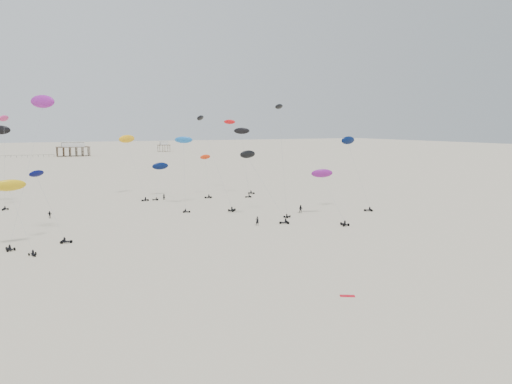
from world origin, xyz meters
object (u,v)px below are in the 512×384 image
rig_0 (237,146)px  pavilion_main (73,150)px  rig_3 (184,151)px  pavilion_small (164,147)px  rig_8 (243,142)px  spectator_0 (257,225)px

rig_0 → pavilion_main: bearing=-111.1°
pavilion_main → rig_3: rig_3 is taller
pavilion_small → rig_8: rig_8 is taller
pavilion_main → rig_8: rig_8 is taller
rig_3 → rig_8: (22.25, 13.62, 1.57)m
rig_0 → spectator_0: bearing=41.8°
pavilion_main → spectator_0: size_ratio=9.47×
rig_0 → rig_3: rig_0 is taller
pavilion_small → spectator_0: size_ratio=4.06×
pavilion_main → rig_3: bearing=-89.1°
pavilion_main → spectator_0: pavilion_main is taller
pavilion_small → rig_0: size_ratio=0.36×
pavilion_small → rig_3: bearing=-104.1°
spectator_0 → rig_8: bearing=-99.3°
spectator_0 → rig_3: bearing=-66.3°
pavilion_main → rig_3: 233.48m
rig_8 → pavilion_small: bearing=-7.9°
pavilion_main → spectator_0: bearing=-87.8°
rig_0 → rig_8: size_ratio=1.22×
pavilion_main → rig_8: 221.45m
pavilion_main → rig_8: (26.04, -219.61, 11.60)m
rig_0 → rig_8: (-2.62, -10.21, 1.78)m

